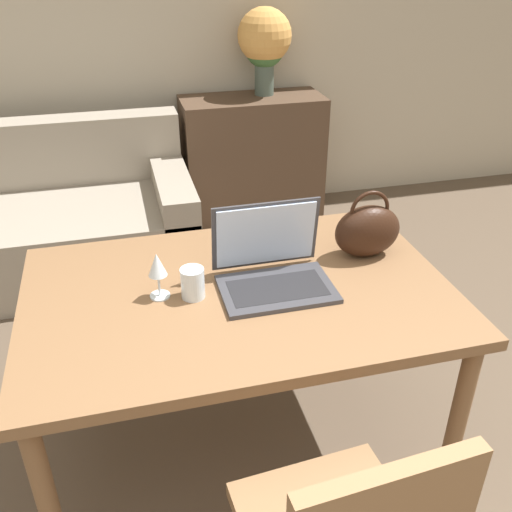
{
  "coord_description": "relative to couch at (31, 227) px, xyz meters",
  "views": [
    {
      "loc": [
        -0.3,
        -0.73,
        1.8
      ],
      "look_at": [
        0.1,
        0.84,
        0.87
      ],
      "focal_mm": 40.0,
      "sensor_mm": 36.0,
      "label": 1
    }
  ],
  "objects": [
    {
      "name": "wine_glass",
      "position": [
        0.62,
        -1.64,
        0.58
      ],
      "size": [
        0.07,
        0.07,
        0.16
      ],
      "color": "silver",
      "rests_on": "dining_table"
    },
    {
      "name": "sideboard",
      "position": [
        1.45,
        0.38,
        0.15
      ],
      "size": [
        0.94,
        0.4,
        0.85
      ],
      "color": "#4C3828",
      "rests_on": "ground_plane"
    },
    {
      "name": "dining_table",
      "position": [
        0.88,
        -1.66,
        0.39
      ],
      "size": [
        1.42,
        0.93,
        0.75
      ],
      "color": "brown",
      "rests_on": "ground_plane"
    },
    {
      "name": "couch",
      "position": [
        0.0,
        0.0,
        0.0
      ],
      "size": [
        1.87,
        0.93,
        0.82
      ],
      "color": "gray",
      "rests_on": "ground_plane"
    },
    {
      "name": "drinking_glass",
      "position": [
        0.73,
        -1.67,
        0.52
      ],
      "size": [
        0.08,
        0.08,
        0.1
      ],
      "color": "silver",
      "rests_on": "dining_table"
    },
    {
      "name": "laptop",
      "position": [
        1.0,
        -1.64,
        0.54
      ],
      "size": [
        0.37,
        0.29,
        0.26
      ],
      "color": "#38383D",
      "rests_on": "dining_table"
    },
    {
      "name": "wall_back",
      "position": [
        0.84,
        0.65,
        1.07
      ],
      "size": [
        10.0,
        0.06,
        2.7
      ],
      "color": "#BCB29E",
      "rests_on": "ground_plane"
    },
    {
      "name": "handbag",
      "position": [
        1.39,
        -1.55,
        0.57
      ],
      "size": [
        0.25,
        0.13,
        0.26
      ],
      "color": "black",
      "rests_on": "dining_table"
    },
    {
      "name": "flower_vase",
      "position": [
        1.54,
        0.44,
        0.9
      ],
      "size": [
        0.34,
        0.34,
        0.54
      ],
      "color": "#47564C",
      "rests_on": "sideboard"
    }
  ]
}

